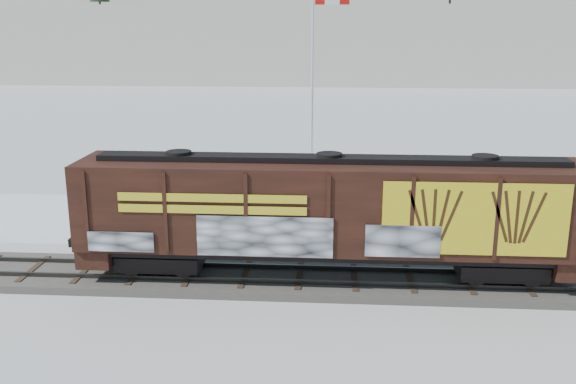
# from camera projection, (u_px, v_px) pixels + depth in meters

# --- Properties ---
(ground) EXTENTS (500.00, 500.00, 0.00)m
(ground) POSITION_uv_depth(u_px,v_px,m) (245.00, 282.00, 23.57)
(ground) COLOR white
(ground) RESTS_ON ground
(rail_track) EXTENTS (50.00, 3.40, 0.43)m
(rail_track) POSITION_uv_depth(u_px,v_px,m) (245.00, 278.00, 23.53)
(rail_track) COLOR #59544C
(rail_track) RESTS_ON ground
(parking_strip) EXTENTS (40.00, 8.00, 0.03)m
(parking_strip) POSITION_uv_depth(u_px,v_px,m) (266.00, 221.00, 30.80)
(parking_strip) COLOR white
(parking_strip) RESTS_ON ground
(hillside) EXTENTS (360.00, 110.00, 93.00)m
(hillside) POSITION_uv_depth(u_px,v_px,m) (322.00, 2.00, 154.81)
(hillside) COLOR white
(hillside) RESTS_ON ground
(hopper_railcar) EXTENTS (17.64, 3.06, 4.32)m
(hopper_railcar) POSITION_uv_depth(u_px,v_px,m) (329.00, 209.00, 22.64)
(hopper_railcar) COLOR black
(hopper_railcar) RESTS_ON rail_track
(flagpole) EXTENTS (2.30, 0.90, 11.33)m
(flagpole) POSITION_uv_depth(u_px,v_px,m) (314.00, 121.00, 34.11)
(flagpole) COLOR silver
(flagpole) RESTS_ON ground
(car_silver) EXTENTS (4.15, 2.17, 1.35)m
(car_silver) POSITION_uv_depth(u_px,v_px,m) (191.00, 215.00, 29.36)
(car_silver) COLOR #A3A5AA
(car_silver) RESTS_ON parking_strip
(car_white) EXTENTS (4.45, 2.08, 1.41)m
(car_white) POSITION_uv_depth(u_px,v_px,m) (376.00, 214.00, 29.40)
(car_white) COLOR white
(car_white) RESTS_ON parking_strip
(car_dark) EXTENTS (5.62, 4.00, 1.51)m
(car_dark) POSITION_uv_depth(u_px,v_px,m) (358.00, 218.00, 28.61)
(car_dark) COLOR #22242A
(car_dark) RESTS_ON parking_strip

